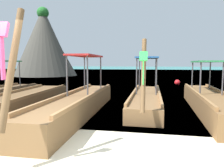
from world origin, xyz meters
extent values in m
plane|color=beige|center=(0.00, 0.00, 0.00)|extent=(120.00, 120.00, 0.00)
plane|color=teal|center=(0.00, 61.93, 0.00)|extent=(120.00, 120.00, 0.00)
cylinder|color=#4C4C51|center=(-6.24, 6.54, 1.17)|extent=(0.05, 0.05, 1.33)
cylinder|color=#4C4C51|center=(-5.37, 6.54, 1.17)|extent=(0.05, 0.05, 1.33)
cube|color=brown|center=(-3.51, 3.73, 0.28)|extent=(1.77, 6.91, 0.55)
cube|color=brown|center=(-4.12, 3.69, 0.60)|extent=(0.52, 6.28, 0.10)
cube|color=brown|center=(-2.91, 3.77, 0.60)|extent=(0.52, 6.28, 0.10)
cube|color=brown|center=(-1.04, 3.44, 0.32)|extent=(1.12, 6.59, 0.65)
cube|color=#9F7246|center=(-1.50, 3.43, 0.70)|extent=(0.19, 6.05, 0.10)
cube|color=#9F7246|center=(-0.58, 3.45, 0.70)|extent=(0.19, 6.05, 0.10)
cylinder|color=brown|center=(-0.98, -0.04, 1.67)|extent=(0.13, 0.80, 2.09)
cube|color=#F24C8C|center=(-0.98, -0.24, 2.26)|extent=(0.20, 0.14, 0.25)
cube|color=#F24C8C|center=(-0.98, -0.26, 1.81)|extent=(0.03, 0.08, 0.66)
cylinder|color=#4C4C51|center=(-1.39, 3.27, 1.32)|extent=(0.05, 0.05, 1.35)
cylinder|color=#4C4C51|center=(-0.69, 3.28, 1.32)|extent=(0.05, 0.05, 1.35)
cylinder|color=#4C4C51|center=(-1.43, 5.24, 1.32)|extent=(0.05, 0.05, 1.35)
cylinder|color=#4C4C51|center=(-0.72, 5.25, 1.32)|extent=(0.05, 0.05, 1.35)
cube|color=#AD2323|center=(-1.06, 4.26, 2.02)|extent=(0.89, 2.19, 0.06)
cube|color=brown|center=(1.16, 5.39, 0.24)|extent=(1.17, 5.91, 0.48)
cube|color=#9F7246|center=(0.65, 5.39, 0.53)|extent=(0.13, 5.43, 0.10)
cube|color=#9F7246|center=(1.68, 5.38, 0.53)|extent=(0.13, 5.43, 0.10)
cylinder|color=brown|center=(1.14, 2.32, 1.44)|extent=(0.13, 0.64, 1.94)
cube|color=green|center=(1.14, 2.19, 1.92)|extent=(0.20, 0.12, 0.25)
cube|color=green|center=(1.14, 2.17, 1.50)|extent=(0.03, 0.08, 0.60)
cylinder|color=#4C4C51|center=(0.77, 5.24, 1.22)|extent=(0.05, 0.05, 1.48)
cylinder|color=#4C4C51|center=(1.55, 5.23, 1.22)|extent=(0.05, 0.05, 1.48)
cylinder|color=#4C4C51|center=(0.79, 7.01, 1.22)|extent=(0.05, 0.05, 1.48)
cylinder|color=#4C4C51|center=(1.57, 7.00, 1.22)|extent=(0.05, 0.05, 1.48)
cube|color=#235BA3|center=(1.17, 6.12, 1.99)|extent=(0.97, 1.98, 0.06)
cube|color=brown|center=(3.42, 4.69, 0.32)|extent=(1.29, 6.31, 0.64)
cube|color=#996C3F|center=(2.95, 4.71, 0.69)|extent=(0.32, 5.77, 0.10)
cube|color=#996C3F|center=(3.89, 4.67, 0.69)|extent=(0.32, 5.77, 0.10)
cylinder|color=#4C4C51|center=(3.05, 4.55, 1.21)|extent=(0.05, 0.05, 1.14)
cylinder|color=#4C4C51|center=(3.77, 4.52, 1.21)|extent=(0.05, 0.05, 1.14)
cylinder|color=#4C4C51|center=(3.13, 6.43, 1.21)|extent=(0.05, 0.05, 1.14)
cylinder|color=#4C4C51|center=(3.85, 6.40, 1.21)|extent=(0.05, 0.05, 1.14)
cube|color=#2D844C|center=(3.45, 5.48, 1.81)|extent=(0.96, 2.12, 0.06)
cone|color=#47443D|center=(-13.72, 24.49, 4.80)|extent=(8.37, 8.37, 9.61)
cone|color=#4E4B43|center=(-11.16, 25.33, 1.77)|extent=(3.85, 3.85, 3.55)
sphere|color=#236B28|center=(-13.72, 24.49, 8.86)|extent=(1.63, 1.63, 1.63)
sphere|color=red|center=(3.46, 14.10, 0.23)|extent=(0.45, 0.45, 0.45)
camera|label=1|loc=(1.31, -3.16, 1.73)|focal=33.21mm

